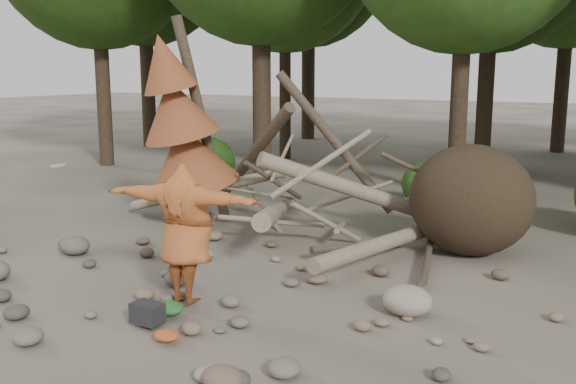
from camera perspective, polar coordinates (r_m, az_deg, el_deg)
The scene contains 12 objects.
ground at distance 9.31m, azimuth -7.24°, elevation -9.75°, with size 120.00×120.00×0.00m, color #514C44.
deadfall_pile at distance 11.86m, azimuth 13.15°, elevation -0.65°, with size 8.55×5.24×3.30m.
dead_conifer at distance 13.34m, azimuth -9.49°, elevation 5.78°, with size 2.06×2.16×4.35m.
bush_left at distance 17.96m, azimuth -7.57°, elevation 2.65°, with size 1.80×1.80×1.44m, color #234612.
bush_mid at distance 15.63m, azimuth 12.58°, elevation 0.66°, with size 1.40×1.40×1.12m, color #2E5919.
frisbee_thrower at distance 8.89m, azimuth -9.10°, elevation -3.69°, with size 3.77×0.86×1.94m.
backpack at distance 8.58m, azimuth -12.38°, elevation -10.83°, with size 0.40×0.26×0.26m, color black.
cloth_green at distance 8.85m, azimuth -10.63°, elevation -10.39°, with size 0.45×0.37×0.17m, color #266026.
cloth_orange at distance 8.07m, azimuth -10.74°, elevation -12.73°, with size 0.33×0.27×0.12m, color #B2461E.
boulder_front_right at distance 6.91m, azimuth -5.85°, elevation -16.15°, with size 0.44×0.40×0.26m, color brown.
boulder_mid_right at distance 8.89m, azimuth 10.57°, elevation -9.46°, with size 0.68×0.61×0.41m, color gray.
boulder_mid_left at distance 12.10m, azimuth -18.45°, elevation -4.53°, with size 0.56×0.50×0.34m, color #5E564F.
Camera 1 is at (5.29, -6.93, 3.27)m, focal length 40.00 mm.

